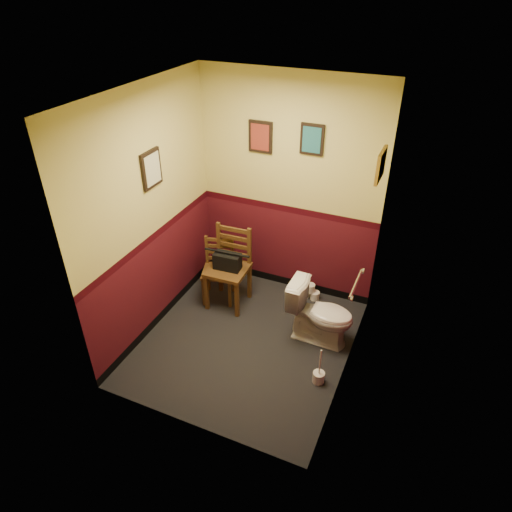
{
  "coord_description": "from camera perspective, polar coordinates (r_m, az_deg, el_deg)",
  "views": [
    {
      "loc": [
        1.6,
        -3.44,
        3.59
      ],
      "look_at": [
        0.0,
        0.25,
        1.0
      ],
      "focal_mm": 32.0,
      "sensor_mm": 36.0,
      "label": 1
    }
  ],
  "objects": [
    {
      "name": "wall_back",
      "position": [
        5.4,
        4.07,
        8.16
      ],
      "size": [
        2.2,
        0.0,
        2.7
      ],
      "primitive_type": "cube",
      "rotation": [
        1.57,
        0.0,
        0.0
      ],
      "color": "#480F19",
      "rests_on": "ground"
    },
    {
      "name": "wall_left",
      "position": [
        4.92,
        -13.08,
        4.76
      ],
      "size": [
        0.0,
        2.4,
        2.7
      ],
      "primitive_type": "cube",
      "rotation": [
        1.57,
        0.0,
        1.57
      ],
      "color": "#480F19",
      "rests_on": "ground"
    },
    {
      "name": "framed_print_left",
      "position": [
        4.77,
        -12.93,
        10.55
      ],
      "size": [
        0.04,
        0.3,
        0.38
      ],
      "color": "black",
      "rests_on": "wall_left"
    },
    {
      "name": "floor",
      "position": [
        5.22,
        -1.11,
        -10.64
      ],
      "size": [
        2.2,
        2.4,
        0.0
      ],
      "primitive_type": "cube",
      "color": "black",
      "rests_on": "ground"
    },
    {
      "name": "toilet",
      "position": [
        5.07,
        8.09,
        -7.2
      ],
      "size": [
        0.74,
        0.42,
        0.71
      ],
      "primitive_type": "imported",
      "rotation": [
        0.0,
        0.0,
        1.55
      ],
      "color": "white",
      "rests_on": "floor"
    },
    {
      "name": "grab_bar",
      "position": [
        4.57,
        12.42,
        -3.43
      ],
      "size": [
        0.05,
        0.56,
        0.06
      ],
      "color": "silver",
      "rests_on": "wall_right"
    },
    {
      "name": "toilet_brush",
      "position": [
        4.81,
        7.84,
        -14.69
      ],
      "size": [
        0.12,
        0.12,
        0.43
      ],
      "color": "silver",
      "rests_on": "floor"
    },
    {
      "name": "chair_left",
      "position": [
        5.64,
        -4.69,
        -1.75
      ],
      "size": [
        0.47,
        0.47,
        0.8
      ],
      "rotation": [
        0.0,
        0.0,
        0.31
      ],
      "color": "#57381A",
      "rests_on": "floor"
    },
    {
      "name": "framed_print_back_b",
      "position": [
        5.07,
        7.01,
        14.26
      ],
      "size": [
        0.26,
        0.04,
        0.34
      ],
      "color": "black",
      "rests_on": "wall_back"
    },
    {
      "name": "tp_stack",
      "position": [
        5.82,
        6.77,
        -4.51
      ],
      "size": [
        0.24,
        0.13,
        0.21
      ],
      "color": "silver",
      "rests_on": "floor"
    },
    {
      "name": "chair_right",
      "position": [
        5.5,
        -3.36,
        -1.47
      ],
      "size": [
        0.48,
        0.48,
        1.0
      ],
      "rotation": [
        0.0,
        0.0,
        0.04
      ],
      "color": "#57381A",
      "rests_on": "floor"
    },
    {
      "name": "handbag",
      "position": [
        5.4,
        -3.6,
        -0.64
      ],
      "size": [
        0.33,
        0.18,
        0.23
      ],
      "rotation": [
        0.0,
        0.0,
        0.07
      ],
      "color": "black",
      "rests_on": "chair_right"
    },
    {
      "name": "wall_right",
      "position": [
        4.14,
        12.7,
        -0.94
      ],
      "size": [
        0.0,
        2.4,
        2.7
      ],
      "primitive_type": "cube",
      "rotation": [
        1.57,
        0.0,
        -1.57
      ],
      "color": "#480F19",
      "rests_on": "ground"
    },
    {
      "name": "framed_print_right",
      "position": [
        4.35,
        15.32,
        10.9
      ],
      "size": [
        0.04,
        0.34,
        0.28
      ],
      "color": "olive",
      "rests_on": "wall_right"
    },
    {
      "name": "wall_front",
      "position": [
        3.55,
        -9.44,
        -6.89
      ],
      "size": [
        2.2,
        0.0,
        2.7
      ],
      "primitive_type": "cube",
      "rotation": [
        -1.57,
        0.0,
        0.0
      ],
      "color": "#480F19",
      "rests_on": "ground"
    },
    {
      "name": "framed_print_back_a",
      "position": [
        5.28,
        0.56,
        14.67
      ],
      "size": [
        0.28,
        0.04,
        0.36
      ],
      "color": "black",
      "rests_on": "wall_back"
    },
    {
      "name": "ceiling",
      "position": [
        3.9,
        -1.56,
        19.56
      ],
      "size": [
        2.2,
        2.4,
        0.0
      ],
      "primitive_type": "cube",
      "rotation": [
        3.14,
        0.0,
        0.0
      ],
      "color": "silver",
      "rests_on": "ground"
    }
  ]
}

